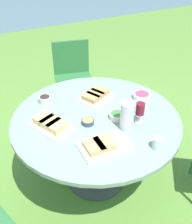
% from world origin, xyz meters
% --- Properties ---
extents(ground_plane, '(40.00, 40.00, 0.00)m').
position_xyz_m(ground_plane, '(0.00, 0.00, 0.00)').
color(ground_plane, '#5B8C38').
extents(dining_table, '(1.41, 1.41, 0.73)m').
position_xyz_m(dining_table, '(0.00, 0.00, 0.63)').
color(dining_table, '#4C4C51').
rests_on(dining_table, ground_plane).
extents(chair_near_left, '(0.52, 0.50, 0.89)m').
position_xyz_m(chair_near_left, '(0.27, 1.21, 0.52)').
color(chair_near_left, '#2D6B38').
rests_on(chair_near_left, ground_plane).
extents(water_pitcher, '(0.12, 0.11, 0.24)m').
position_xyz_m(water_pitcher, '(0.16, -0.22, 0.85)').
color(water_pitcher, silver).
rests_on(water_pitcher, dining_table).
extents(wine_glass, '(0.07, 0.07, 0.18)m').
position_xyz_m(wine_glass, '(0.29, -0.20, 0.86)').
color(wine_glass, silver).
rests_on(wine_glass, dining_table).
extents(platter_bread_main, '(0.34, 0.39, 0.07)m').
position_xyz_m(platter_bread_main, '(-0.38, 0.04, 0.77)').
color(platter_bread_main, white).
rests_on(platter_bread_main, dining_table).
extents(platter_charcuterie, '(0.36, 0.33, 0.06)m').
position_xyz_m(platter_charcuterie, '(0.13, 0.27, 0.76)').
color(platter_charcuterie, white).
rests_on(platter_charcuterie, dining_table).
extents(platter_sandwich_side, '(0.37, 0.24, 0.06)m').
position_xyz_m(platter_sandwich_side, '(-0.12, -0.35, 0.76)').
color(platter_sandwich_side, white).
rests_on(platter_sandwich_side, dining_table).
extents(bowl_fries, '(0.10, 0.10, 0.04)m').
position_xyz_m(bowl_fries, '(-0.09, -0.04, 0.76)').
color(bowl_fries, '#334256').
rests_on(bowl_fries, dining_table).
extents(bowl_salad, '(0.14, 0.14, 0.05)m').
position_xyz_m(bowl_salad, '(0.16, -0.08, 0.76)').
color(bowl_salad, beige).
rests_on(bowl_salad, dining_table).
extents(bowl_olives, '(0.11, 0.11, 0.06)m').
position_xyz_m(bowl_olives, '(-0.31, 0.41, 0.77)').
color(bowl_olives, silver).
rests_on(bowl_olives, dining_table).
extents(bowl_dip_red, '(0.16, 0.16, 0.05)m').
position_xyz_m(bowl_dip_red, '(0.51, 0.09, 0.76)').
color(bowl_dip_red, white).
rests_on(bowl_dip_red, dining_table).
extents(cup_water_near, '(0.07, 0.07, 0.10)m').
position_xyz_m(cup_water_near, '(0.24, -0.52, 0.78)').
color(cup_water_near, silver).
rests_on(cup_water_near, dining_table).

